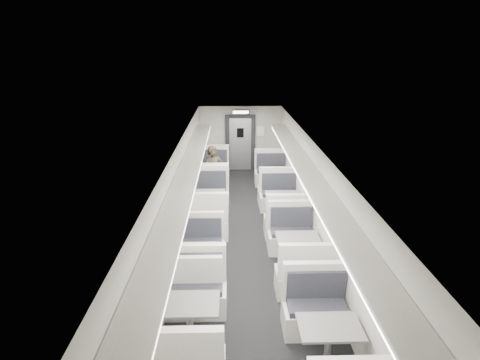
{
  "coord_description": "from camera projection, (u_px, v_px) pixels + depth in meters",
  "views": [
    {
      "loc": [
        -0.35,
        -7.65,
        4.37
      ],
      "look_at": [
        -0.12,
        1.51,
        1.15
      ],
      "focal_mm": 28.0,
      "sensor_mm": 36.0,
      "label": 1
    }
  ],
  "objects": [
    {
      "name": "booth_right_c",
      "position": [
        297.0,
        253.0,
        7.71
      ],
      "size": [
        1.06,
        2.14,
        1.15
      ],
      "color": "#BBB7B0",
      "rests_on": "room"
    },
    {
      "name": "passenger",
      "position": [
        214.0,
        173.0,
        11.25
      ],
      "size": [
        0.68,
        0.53,
        1.66
      ],
      "primitive_type": "imported",
      "rotation": [
        0.0,
        0.0,
        0.24
      ],
      "color": "black",
      "rests_on": "room"
    },
    {
      "name": "exit_sign",
      "position": [
        241.0,
        112.0,
        13.05
      ],
      "size": [
        0.62,
        0.12,
        0.16
      ],
      "color": "black",
      "rests_on": "room"
    },
    {
      "name": "window_b",
      "position": [
        186.0,
        177.0,
        9.32
      ],
      "size": [
        0.02,
        1.18,
        0.84
      ],
      "primitive_type": "cube",
      "color": "black",
      "rests_on": "room"
    },
    {
      "name": "wall_notice",
      "position": [
        261.0,
        131.0,
        13.78
      ],
      "size": [
        0.32,
        0.02,
        0.4
      ],
      "primitive_type": "cube",
      "color": "white",
      "rests_on": "room"
    },
    {
      "name": "booth_left_c",
      "position": [
        199.0,
        264.0,
        7.39
      ],
      "size": [
        0.98,
        1.99,
        1.06
      ],
      "color": "#BBB7B0",
      "rests_on": "room"
    },
    {
      "name": "window_d",
      "position": [
        150.0,
        280.0,
        5.17
      ],
      "size": [
        0.02,
        1.18,
        0.84
      ],
      "primitive_type": "cube",
      "color": "black",
      "rests_on": "room"
    },
    {
      "name": "booth_right_b",
      "position": [
        282.0,
        208.0,
        9.9
      ],
      "size": [
        1.08,
        2.19,
        1.17
      ],
      "color": "#BBB7B0",
      "rests_on": "room"
    },
    {
      "name": "booth_right_a",
      "position": [
        274.0,
        181.0,
        11.83
      ],
      "size": [
        1.1,
        2.24,
        1.2
      ],
      "color": "#BBB7B0",
      "rests_on": "room"
    },
    {
      "name": "window_c",
      "position": [
        173.0,
        213.0,
        7.25
      ],
      "size": [
        0.02,
        1.18,
        0.84
      ],
      "primitive_type": "cube",
      "color": "black",
      "rests_on": "room"
    },
    {
      "name": "booth_left_b",
      "position": [
        207.0,
        207.0,
        9.88
      ],
      "size": [
        1.14,
        2.31,
        1.24
      ],
      "color": "#BBB7B0",
      "rests_on": "room"
    },
    {
      "name": "luggage_rack_right",
      "position": [
        308.0,
        173.0,
        7.79
      ],
      "size": [
        0.46,
        10.4,
        0.09
      ],
      "color": "#BBB7B0",
      "rests_on": "room"
    },
    {
      "name": "booth_left_d",
      "position": [
        190.0,
        324.0,
        5.71
      ],
      "size": [
        1.1,
        2.23,
        1.19
      ],
      "color": "#BBB7B0",
      "rests_on": "room"
    },
    {
      "name": "luggage_rack_left",
      "position": [
        188.0,
        174.0,
        7.73
      ],
      "size": [
        0.46,
        10.4,
        0.09
      ],
      "color": "#BBB7B0",
      "rests_on": "room"
    },
    {
      "name": "vestibule_door",
      "position": [
        240.0,
        143.0,
        13.92
      ],
      "size": [
        1.1,
        0.13,
        2.1
      ],
      "color": "black",
      "rests_on": "room"
    },
    {
      "name": "booth_right_d",
      "position": [
        328.0,
        347.0,
        5.29
      ],
      "size": [
        1.05,
        2.14,
        1.14
      ],
      "color": "#BBB7B0",
      "rests_on": "room"
    },
    {
      "name": "room",
      "position": [
        247.0,
        200.0,
        8.28
      ],
      "size": [
        3.24,
        12.24,
        2.64
      ],
      "color": "black",
      "rests_on": "ground"
    },
    {
      "name": "window_a",
      "position": [
        194.0,
        153.0,
        11.4
      ],
      "size": [
        0.02,
        1.18,
        0.84
      ],
      "primitive_type": "cube",
      "color": "black",
      "rests_on": "room"
    },
    {
      "name": "booth_left_a",
      "position": [
        211.0,
        178.0,
        12.04
      ],
      "size": [
        1.16,
        2.35,
        1.25
      ],
      "color": "#BBB7B0",
      "rests_on": "room"
    }
  ]
}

